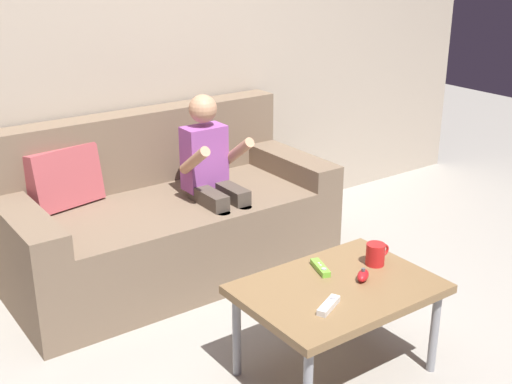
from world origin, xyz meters
TOP-DOWN VIEW (x-y plane):
  - wall_back at (0.00, 1.75)m, footprint 5.14×0.05m
  - couch at (-0.10, 1.35)m, footprint 1.71×0.80m
  - person_seated_on_couch at (0.11, 1.18)m, footprint 0.31×0.39m
  - coffee_table at (0.03, 0.12)m, footprint 0.78×0.55m
  - game_remote_lime_near_edge at (0.05, 0.26)m, footprint 0.08×0.14m
  - nunchuk_red at (0.14, 0.10)m, footprint 0.10×0.09m
  - game_remote_white_far_corner at (-0.12, 0.01)m, footprint 0.14×0.09m
  - coffee_mug at (0.28, 0.17)m, footprint 0.12×0.08m

SIDE VIEW (x-z plane):
  - couch at x=-0.10m, z-range -0.12..0.71m
  - coffee_table at x=0.03m, z-range 0.16..0.57m
  - game_remote_lime_near_edge at x=0.05m, z-range 0.41..0.44m
  - game_remote_white_far_corner at x=-0.12m, z-range 0.41..0.44m
  - nunchuk_red at x=0.14m, z-range 0.40..0.46m
  - coffee_mug at x=0.28m, z-range 0.41..0.51m
  - person_seated_on_couch at x=0.11m, z-range 0.07..1.04m
  - wall_back at x=0.00m, z-range 0.00..2.50m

